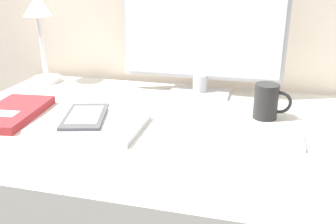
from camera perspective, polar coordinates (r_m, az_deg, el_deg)
The scene contains 7 objects.
monitor at distance 1.28m, azimuth 5.22°, elevation 12.96°, with size 0.56×0.11×0.46m.
keyboard at distance 1.00m, azimuth 12.62°, elevation -3.59°, with size 0.26×0.11×0.01m.
laptop at distance 1.07m, azimuth -11.82°, elevation -1.87°, with size 0.30×0.21×0.02m.
ereader at distance 1.09m, azimuth -12.51°, elevation -0.61°, with size 0.16×0.22×0.01m.
desk_lamp at distance 1.50m, azimuth -18.93°, elevation 12.88°, with size 0.11×0.11×0.33m.
notebook at distance 1.21m, azimuth -22.66°, elevation -0.09°, with size 0.18×0.28×0.03m.
coffee_mug at distance 1.13m, azimuth 14.86°, elevation 1.57°, with size 0.11×0.07×0.10m.
Camera 1 is at (0.27, -0.83, 1.15)m, focal length 40.00 mm.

